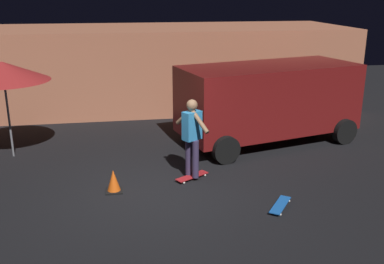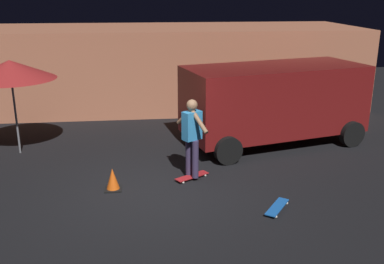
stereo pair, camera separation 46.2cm
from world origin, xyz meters
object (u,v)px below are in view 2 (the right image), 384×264
patio_umbrella (10,70)px  traffic_cone (113,180)px  parked_van (274,100)px  skateboard_ridden (192,176)px  skateboard_spare (277,207)px  skater (192,133)px

patio_umbrella → traffic_cone: patio_umbrella is taller
traffic_cone → patio_umbrella: bearing=135.0°
parked_van → skateboard_ridden: (-2.38, -2.17, -1.11)m
patio_umbrella → traffic_cone: (2.42, -2.42, -1.86)m
skateboard_spare → skater: 2.33m
parked_van → skateboard_ridden: size_ratio=6.43×
skateboard_spare → traffic_cone: traffic_cone is taller
patio_umbrella → skateboard_spare: 6.86m
skateboard_ridden → skater: bearing=180.0°
patio_umbrella → skateboard_spare: (5.46, -3.63, -2.02)m
parked_van → skater: bearing=-137.6°
skater → skateboard_spare: bearing=-48.5°
parked_van → skateboard_spare: bearing=-104.7°
skateboard_spare → skater: skater is taller
parked_van → skater: (-2.38, -2.17, -0.12)m
parked_van → traffic_cone: parked_van is taller
skateboard_ridden → traffic_cone: 1.69m
patio_umbrella → skater: patio_umbrella is taller
parked_van → patio_umbrella: patio_umbrella is taller
patio_umbrella → skater: bearing=-26.8°
skateboard_ridden → skateboard_spare: same height
skateboard_ridden → skater: 0.98m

